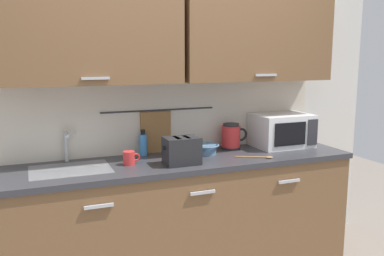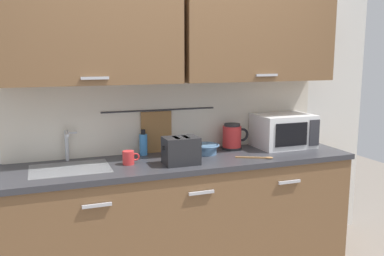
% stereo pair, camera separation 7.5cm
% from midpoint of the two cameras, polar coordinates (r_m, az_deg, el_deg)
% --- Properties ---
extents(counter_unit, '(2.53, 0.64, 0.90)m').
position_cam_midpoint_polar(counter_unit, '(3.16, -0.34, -12.10)').
color(counter_unit, brown).
rests_on(counter_unit, ground).
extents(back_wall_assembly, '(3.70, 0.41, 2.50)m').
position_cam_midpoint_polar(back_wall_assembly, '(3.16, -1.64, 7.74)').
color(back_wall_assembly, silver).
rests_on(back_wall_assembly, ground).
extents(sink_faucet, '(0.09, 0.17, 0.22)m').
position_cam_midpoint_polar(sink_faucet, '(3.05, -16.17, -1.80)').
color(sink_faucet, '#B2B5BA').
rests_on(sink_faucet, counter_unit).
extents(microwave, '(0.46, 0.35, 0.27)m').
position_cam_midpoint_polar(microwave, '(3.49, 13.07, -0.36)').
color(microwave, white).
rests_on(microwave, counter_unit).
extents(electric_kettle, '(0.23, 0.16, 0.21)m').
position_cam_midpoint_polar(electric_kettle, '(3.34, 6.23, -1.20)').
color(electric_kettle, black).
rests_on(electric_kettle, counter_unit).
extents(dish_soap_bottle, '(0.06, 0.06, 0.20)m').
position_cam_midpoint_polar(dish_soap_bottle, '(3.14, -6.05, -2.18)').
color(dish_soap_bottle, '#3F8CD8').
rests_on(dish_soap_bottle, counter_unit).
extents(mug_near_sink, '(0.12, 0.08, 0.09)m').
position_cam_midpoint_polar(mug_near_sink, '(2.89, -7.98, -4.07)').
color(mug_near_sink, red).
rests_on(mug_near_sink, counter_unit).
extents(mixing_bowl, '(0.21, 0.21, 0.08)m').
position_cam_midpoint_polar(mixing_bowl, '(3.17, 2.55, -2.82)').
color(mixing_bowl, '#4C7093').
rests_on(mixing_bowl, counter_unit).
extents(toaster, '(0.26, 0.17, 0.19)m').
position_cam_midpoint_polar(toaster, '(2.86, -0.78, -3.12)').
color(toaster, '#232326').
rests_on(toaster, counter_unit).
extents(wooden_spoon, '(0.26, 0.15, 0.01)m').
position_cam_midpoint_polar(wooden_spoon, '(3.08, 9.91, -4.04)').
color(wooden_spoon, '#9E7042').
rests_on(wooden_spoon, counter_unit).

